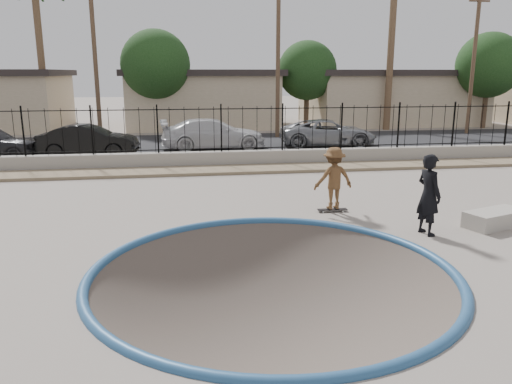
{
  "coord_description": "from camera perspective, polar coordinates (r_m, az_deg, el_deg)",
  "views": [
    {
      "loc": [
        -1.65,
        -9.66,
        3.69
      ],
      "look_at": [
        0.14,
        2.0,
        0.87
      ],
      "focal_mm": 35.0,
      "sensor_mm": 36.0,
      "label": 1
    }
  ],
  "objects": [
    {
      "name": "street",
      "position": [
        26.96,
        -5.15,
        5.57
      ],
      "size": [
        90.0,
        8.0,
        0.04
      ],
      "primitive_type": "cube",
      "color": "black",
      "rests_on": "ground"
    },
    {
      "name": "car_c",
      "position": [
        24.71,
        -4.91,
        6.63
      ],
      "size": [
        5.2,
        2.35,
        1.48
      ],
      "primitive_type": "imported",
      "rotation": [
        0.0,
        0.0,
        1.63
      ],
      "color": "silver",
      "rests_on": "street"
    },
    {
      "name": "street_tree_mid",
      "position": [
        34.75,
        5.87,
        13.63
      ],
      "size": [
        3.96,
        3.96,
        5.83
      ],
      "color": "#473323",
      "rests_on": "ground"
    },
    {
      "name": "car_d",
      "position": [
        25.95,
        8.25,
        6.72
      ],
      "size": [
        5.02,
        2.62,
        1.35
      ],
      "primitive_type": "imported",
      "rotation": [
        0.0,
        0.0,
        1.49
      ],
      "color": "gray",
      "rests_on": "street"
    },
    {
      "name": "retaining_wall",
      "position": [
        20.31,
        -3.94,
        3.81
      ],
      "size": [
        42.0,
        0.45,
        0.6
      ],
      "primitive_type": "cube",
      "color": "gray",
      "rests_on": "ground"
    },
    {
      "name": "utility_pole_right",
      "position": [
        33.67,
        23.66,
        14.09
      ],
      "size": [
        1.7,
        0.24,
        9.0
      ],
      "color": "#473323",
      "rests_on": "ground"
    },
    {
      "name": "rock_strip",
      "position": [
        19.28,
        -3.65,
        2.55
      ],
      "size": [
        42.0,
        1.6,
        0.11
      ],
      "primitive_type": "cube",
      "color": "#89795A",
      "rests_on": "ground"
    },
    {
      "name": "car_b",
      "position": [
        23.59,
        -18.58,
        5.58
      ],
      "size": [
        4.4,
        1.85,
        1.41
      ],
      "primitive_type": "imported",
      "rotation": [
        0.0,
        0.0,
        1.49
      ],
      "color": "black",
      "rests_on": "street"
    },
    {
      "name": "bowl_pit",
      "position": [
        9.56,
        1.93,
        -9.29
      ],
      "size": [
        6.84,
        6.84,
        1.8
      ],
      "primitive_type": null,
      "color": "#4A3F39",
      "rests_on": "ground"
    },
    {
      "name": "coping_ring",
      "position": [
        9.56,
        1.93,
        -9.29
      ],
      "size": [
        7.04,
        7.04,
        0.2
      ],
      "primitive_type": "torus",
      "color": "#26507D",
      "rests_on": "ground"
    },
    {
      "name": "palm_right",
      "position": [
        34.66,
        15.39,
        19.03
      ],
      "size": [
        2.3,
        2.3,
        10.3
      ],
      "color": "brown",
      "rests_on": "ground"
    },
    {
      "name": "street_tree_right",
      "position": [
        37.8,
        25.09,
        12.99
      ],
      "size": [
        4.32,
        4.32,
        6.36
      ],
      "color": "#473323",
      "rests_on": "ground"
    },
    {
      "name": "ground",
      "position": [
        22.24,
        -4.25,
        0.98
      ],
      "size": [
        120.0,
        120.0,
        2.2
      ],
      "primitive_type": "cube",
      "color": "gray",
      "rests_on": "ground"
    },
    {
      "name": "street_tree_left",
      "position": [
        32.69,
        -11.42,
        14.07
      ],
      "size": [
        4.32,
        4.32,
        6.36
      ],
      "color": "#473323",
      "rests_on": "ground"
    },
    {
      "name": "concrete_ledge",
      "position": [
        13.63,
        25.66,
        -2.75
      ],
      "size": [
        1.74,
        1.19,
        0.4
      ],
      "primitive_type": "cube",
      "rotation": [
        0.0,
        0.0,
        0.33
      ],
      "color": "#A19B8F",
      "rests_on": "ground"
    },
    {
      "name": "fence",
      "position": [
        20.14,
        -4.0,
        7.18
      ],
      "size": [
        40.0,
        0.04,
        1.8
      ],
      "color": "black",
      "rests_on": "retaining_wall"
    },
    {
      "name": "house_east",
      "position": [
        39.43,
        14.94,
        10.52
      ],
      "size": [
        12.6,
        8.6,
        3.9
      ],
      "color": "tan",
      "rests_on": "ground"
    },
    {
      "name": "videographer",
      "position": [
        12.2,
        19.13,
        -0.29
      ],
      "size": [
        0.61,
        0.78,
        1.9
      ],
      "primitive_type": "imported",
      "rotation": [
        0.0,
        0.0,
        1.82
      ],
      "color": "black",
      "rests_on": "ground"
    },
    {
      "name": "utility_pole_mid",
      "position": [
        29.24,
        2.54,
        15.92
      ],
      "size": [
        1.7,
        0.24,
        9.5
      ],
      "color": "#473323",
      "rests_on": "ground"
    },
    {
      "name": "house_center",
      "position": [
        36.24,
        -6.2,
        10.67
      ],
      "size": [
        10.6,
        8.6,
        3.9
      ],
      "color": "tan",
      "rests_on": "ground"
    },
    {
      "name": "skater",
      "position": [
        13.59,
        8.84,
        1.17
      ],
      "size": [
        1.15,
        0.74,
        1.67
      ],
      "primitive_type": "imported",
      "rotation": [
        0.0,
        0.0,
        3.26
      ],
      "color": "brown",
      "rests_on": "ground"
    },
    {
      "name": "utility_pole_left",
      "position": [
        29.0,
        -17.95,
        14.83
      ],
      "size": [
        1.7,
        0.24,
        9.0
      ],
      "color": "#473323",
      "rests_on": "ground"
    },
    {
      "name": "skateboard",
      "position": [
        13.78,
        8.73,
        -2.0
      ],
      "size": [
        0.82,
        0.23,
        0.07
      ],
      "rotation": [
        0.0,
        0.0,
        -0.03
      ],
      "color": "black",
      "rests_on": "ground"
    },
    {
      "name": "palm_mid",
      "position": [
        34.81,
        -23.69,
        17.32
      ],
      "size": [
        2.3,
        2.3,
        9.3
      ],
      "color": "brown",
      "rests_on": "ground"
    }
  ]
}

